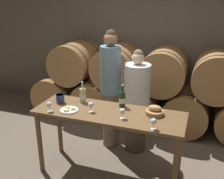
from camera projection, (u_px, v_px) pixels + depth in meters
ground_plane at (109, 173)px, 3.55m from camera, size 10.00×10.00×0.00m
stone_wall_back at (149, 32)px, 4.93m from camera, size 10.00×0.12×3.20m
barrel_stack at (140, 88)px, 4.74m from camera, size 4.14×0.90×1.45m
tasting_table at (109, 121)px, 3.27m from camera, size 1.87×0.63×0.92m
person_left at (111, 89)px, 3.91m from camera, size 0.30×0.30×1.82m
person_right at (136, 103)px, 3.84m from camera, size 0.38×0.38×1.57m
wine_bottle_red at (122, 99)px, 3.34m from camera, size 0.08×0.08×0.30m
wine_bottle_white at (83, 95)px, 3.48m from camera, size 0.08×0.08×0.29m
blue_crock at (60, 98)px, 3.47m from camera, size 0.12×0.12×0.12m
bread_basket at (155, 111)px, 3.14m from camera, size 0.22×0.22×0.12m
cheese_plate at (69, 110)px, 3.26m from camera, size 0.23×0.23×0.04m
wine_glass_far_left at (49, 105)px, 3.21m from camera, size 0.07×0.07×0.13m
wine_glass_left at (91, 105)px, 3.20m from camera, size 0.07×0.07×0.13m
wine_glass_center at (122, 111)px, 3.03m from camera, size 0.07×0.07×0.13m
wine_glass_right at (154, 122)px, 2.79m from camera, size 0.07×0.07×0.13m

